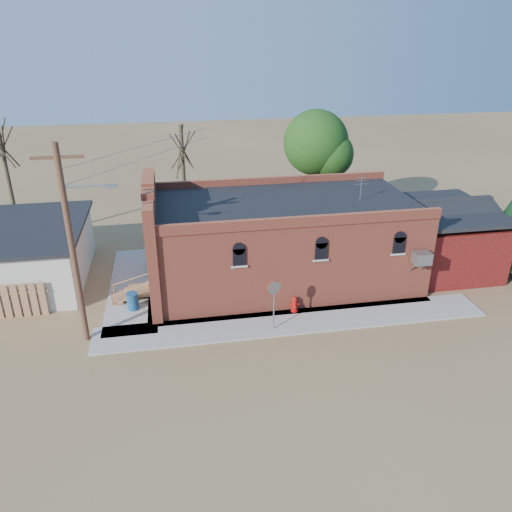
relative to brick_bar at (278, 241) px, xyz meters
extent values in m
plane|color=brown|center=(-1.64, -5.49, -2.34)|extent=(120.00, 120.00, 0.00)
cube|color=#9E9991|center=(-0.14, -4.59, -2.30)|extent=(19.00, 2.20, 0.08)
cube|color=#9E9991|center=(-7.94, 0.51, -2.30)|extent=(2.60, 10.00, 0.08)
cube|color=#C4543B|center=(0.36, 0.01, -0.09)|extent=(14.00, 7.00, 4.50)
cube|color=black|center=(0.36, 0.01, 2.21)|extent=(13.80, 6.80, 0.12)
cube|color=#C4543B|center=(-6.64, 0.01, 0.56)|extent=(0.50, 7.40, 5.80)
cube|color=#162899|center=(-6.94, -1.19, 1.66)|extent=(0.08, 1.10, 1.56)
cube|color=gray|center=(6.46, -3.94, 0.26)|extent=(0.85, 0.65, 0.60)
cube|color=#4F150D|center=(9.86, 0.01, -0.74)|extent=(5.00, 6.00, 3.20)
cylinder|color=#492F1D|center=(-9.84, -4.29, 2.16)|extent=(0.26, 0.26, 9.00)
cube|color=#492F1D|center=(-9.84, -4.29, 6.06)|extent=(2.00, 0.12, 0.12)
cylinder|color=gray|center=(-8.94, -4.29, 4.86)|extent=(1.80, 0.08, 0.08)
cube|color=gray|center=(-7.94, -4.29, 4.81)|extent=(0.45, 0.22, 0.14)
cylinder|color=#433826|center=(-4.64, 7.51, 1.41)|extent=(0.24, 0.24, 7.50)
cylinder|color=#433826|center=(-15.64, 8.51, 1.66)|extent=(0.24, 0.24, 8.00)
cylinder|color=#433826|center=(4.36, 8.01, 0.81)|extent=(0.28, 0.28, 6.30)
sphere|color=#204012|center=(4.36, 8.01, 3.61)|extent=(4.40, 4.40, 4.40)
cylinder|color=#B90E0A|center=(0.08, -3.70, -2.23)|extent=(0.43, 0.43, 0.07)
cylinder|color=#B90E0A|center=(0.08, -3.70, -1.89)|extent=(0.29, 0.29, 0.61)
sphere|color=#B90E0A|center=(0.08, -3.70, -1.57)|extent=(0.25, 0.25, 0.25)
cylinder|color=#B90E0A|center=(0.08, -3.85, -1.88)|extent=(0.14, 0.16, 0.11)
cylinder|color=#B90E0A|center=(-0.08, -3.70, -1.88)|extent=(0.16, 0.14, 0.11)
cylinder|color=#B90E0A|center=(0.23, -3.70, -1.88)|extent=(0.16, 0.14, 0.11)
cylinder|color=gray|center=(-1.28, -5.06, -1.11)|extent=(0.07, 0.07, 2.29)
cylinder|color=gray|center=(-1.28, -5.08, -0.07)|extent=(0.67, 0.22, 0.69)
cylinder|color=#B51E0A|center=(-1.28, -5.04, -0.07)|extent=(0.67, 0.22, 0.69)
cylinder|color=navy|center=(-7.85, -2.04, -1.82)|extent=(0.70, 0.70, 0.89)
camera|label=1|loc=(-5.63, -24.57, 10.61)|focal=35.00mm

